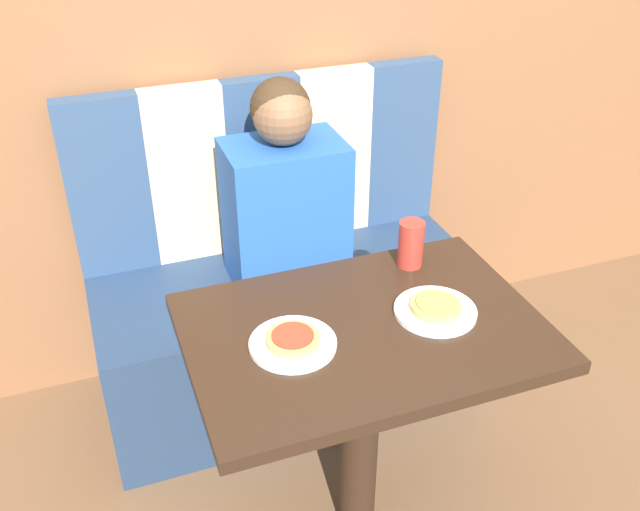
% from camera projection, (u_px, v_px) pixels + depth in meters
% --- Properties ---
extents(booth_seat, '(1.25, 0.54, 0.48)m').
position_uv_depth(booth_seat, '(289.00, 334.00, 2.46)').
color(booth_seat, navy).
rests_on(booth_seat, ground_plane).
extents(booth_backrest, '(1.25, 0.06, 0.59)m').
position_uv_depth(booth_backrest, '(263.00, 165.00, 2.36)').
color(booth_backrest, navy).
rests_on(booth_backrest, booth_seat).
extents(dining_table, '(0.86, 0.59, 0.72)m').
position_uv_depth(dining_table, '(363.00, 364.00, 1.77)').
color(dining_table, black).
rests_on(dining_table, ground_plane).
extents(person, '(0.36, 0.24, 0.65)m').
position_uv_depth(person, '(285.00, 193.00, 2.17)').
color(person, '#2356B2').
rests_on(person, booth_seat).
extents(plate_left, '(0.20, 0.20, 0.01)m').
position_uv_depth(plate_left, '(293.00, 344.00, 1.64)').
color(plate_left, white).
rests_on(plate_left, dining_table).
extents(plate_right, '(0.20, 0.20, 0.01)m').
position_uv_depth(plate_right, '(435.00, 311.00, 1.75)').
color(plate_right, white).
rests_on(plate_right, dining_table).
extents(pizza_left, '(0.12, 0.12, 0.02)m').
position_uv_depth(pizza_left, '(293.00, 338.00, 1.63)').
color(pizza_left, tan).
rests_on(pizza_left, plate_left).
extents(pizza_right, '(0.12, 0.12, 0.02)m').
position_uv_depth(pizza_right, '(436.00, 306.00, 1.74)').
color(pizza_right, tan).
rests_on(pizza_right, plate_right).
extents(drinking_cup, '(0.07, 0.07, 0.13)m').
position_uv_depth(drinking_cup, '(411.00, 244.00, 1.91)').
color(drinking_cup, '#B23328').
rests_on(drinking_cup, dining_table).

